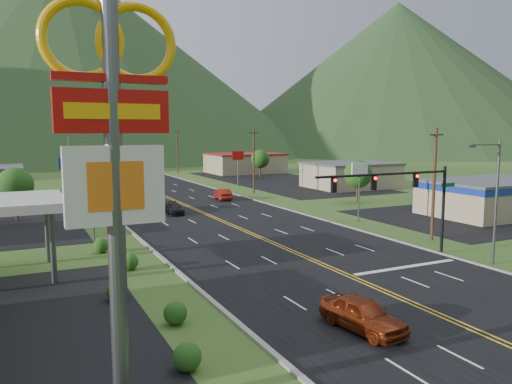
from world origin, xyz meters
name	(u,v)px	position (x,y,z in m)	size (l,w,h in m)	color
ground	(506,345)	(0.00, 0.00, 0.00)	(500.00, 500.00, 0.00)	#234117
road	(506,345)	(0.00, 0.00, 0.00)	(20.00, 460.00, 0.04)	black
pylon_sign	(113,146)	(-17.00, 2.00, 9.30)	(4.32, 0.60, 14.00)	#59595E
traffic_signal	(405,190)	(6.48, 14.00, 5.33)	(13.10, 0.43, 7.00)	black
streetlight_east	(494,194)	(11.18, 10.00, 5.18)	(3.28, 0.25, 9.00)	#59595E
streetlight_west	(72,159)	(-11.68, 70.00, 5.18)	(3.28, 0.25, 9.00)	#59595E
building_east_near	(493,195)	(30.00, 25.00, 2.27)	(15.40, 10.40, 4.10)	tan
building_east_mid	(351,175)	(32.00, 55.00, 2.16)	(14.40, 11.40, 4.30)	tan
building_east_far	(245,163)	(28.00, 90.00, 2.26)	(16.40, 12.40, 4.50)	tan
pole_sign_west_a	(92,186)	(-14.00, 30.00, 5.05)	(2.00, 0.18, 6.40)	#59595E
pole_sign_west_b	(67,168)	(-14.00, 52.00, 5.05)	(2.00, 0.18, 6.40)	#59595E
pole_sign_east_a	(359,175)	(13.00, 28.00, 5.05)	(2.00, 0.18, 6.40)	#59595E
pole_sign_east_b	(238,159)	(13.00, 60.00, 5.05)	(2.00, 0.18, 6.40)	#59595E
tree_west_a	(15,185)	(-20.00, 45.00, 3.89)	(3.84, 3.84, 5.82)	#382314
tree_east_a	(358,174)	(22.00, 40.00, 3.89)	(3.84, 3.84, 5.82)	#382314
tree_east_b	(260,159)	(26.00, 78.00, 3.89)	(3.84, 3.84, 5.82)	#382314
utility_pole_a	(434,183)	(13.50, 18.00, 5.13)	(1.60, 0.28, 10.00)	#382314
utility_pole_b	(254,161)	(13.50, 55.00, 5.13)	(1.60, 0.28, 10.00)	#382314
utility_pole_c	(178,151)	(13.50, 95.00, 5.13)	(1.60, 0.28, 10.00)	#382314
utility_pole_d	(138,146)	(13.50, 135.00, 5.13)	(1.60, 0.28, 10.00)	#382314
mountain_n	(59,54)	(0.00, 220.00, 42.50)	(220.00, 220.00, 85.00)	#183317
mountain_ne	(396,78)	(147.84, 176.19, 35.00)	(180.00, 180.00, 70.00)	#183317
car_red_near	(363,315)	(-4.97, 4.18, 0.81)	(1.92, 4.78, 1.63)	maroon
car_dark_mid	(174,209)	(-3.38, 41.57, 0.63)	(1.78, 4.37, 1.27)	black
car_red_far	(223,194)	(6.42, 50.38, 0.77)	(1.62, 4.66, 1.54)	maroon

